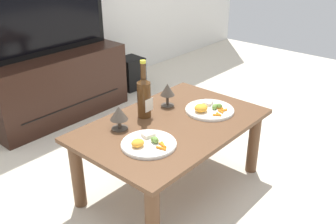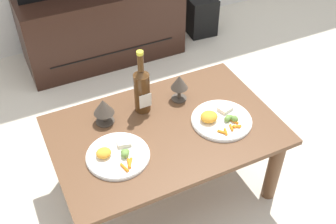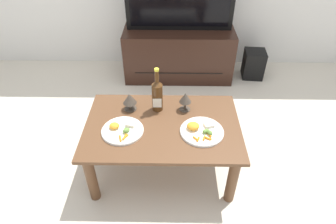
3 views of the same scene
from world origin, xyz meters
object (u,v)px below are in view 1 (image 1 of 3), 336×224
(dining_table, at_px, (172,135))
(tv_screen, at_px, (46,18))
(goblet_left, at_px, (119,114))
(goblet_right, at_px, (168,91))
(wine_bottle, at_px, (144,96))
(tv_stand, at_px, (55,85))
(dinner_plate_left, at_px, (148,143))
(dinner_plate_right, at_px, (209,109))
(floor_speaker, at_px, (131,73))

(dining_table, relative_size, tv_screen, 0.99)
(goblet_left, xyz_separation_m, goblet_right, (0.39, -0.00, 0.01))
(dining_table, relative_size, wine_bottle, 3.14)
(tv_stand, distance_m, dinner_plate_left, 1.50)
(goblet_left, bearing_deg, goblet_right, -0.00)
(tv_stand, bearing_deg, tv_screen, -90.00)
(goblet_right, relative_size, dinner_plate_right, 0.50)
(dining_table, height_order, dinner_plate_right, dinner_plate_right)
(dining_table, distance_m, tv_screen, 1.44)
(goblet_left, bearing_deg, dining_table, -35.23)
(dinner_plate_right, bearing_deg, goblet_left, 154.33)
(floor_speaker, bearing_deg, dinner_plate_left, -126.47)
(wine_bottle, height_order, dinner_plate_left, wine_bottle)
(floor_speaker, distance_m, dinner_plate_left, 1.88)
(floor_speaker, height_order, dinner_plate_right, dinner_plate_right)
(wine_bottle, bearing_deg, floor_speaker, 49.47)
(dinner_plate_left, bearing_deg, goblet_right, 29.57)
(tv_stand, distance_m, dinner_plate_right, 1.45)
(tv_stand, xyz_separation_m, wine_bottle, (-0.17, -1.19, 0.29))
(floor_speaker, xyz_separation_m, goblet_left, (-1.19, -1.17, 0.37))
(wine_bottle, xyz_separation_m, goblet_right, (0.20, -0.00, -0.03))
(goblet_left, height_order, goblet_right, goblet_right)
(dinner_plate_left, bearing_deg, tv_screen, 74.64)
(wine_bottle, distance_m, goblet_left, 0.20)
(floor_speaker, xyz_separation_m, goblet_right, (-0.80, -1.17, 0.38))
(tv_stand, distance_m, wine_bottle, 1.24)
(goblet_right, bearing_deg, wine_bottle, 178.73)
(tv_screen, xyz_separation_m, dinner_plate_left, (-0.39, -1.43, -0.37))
(tv_screen, relative_size, dinner_plate_left, 3.82)
(tv_screen, xyz_separation_m, dinner_plate_right, (0.13, -1.43, -0.36))
(dinner_plate_left, xyz_separation_m, dinner_plate_right, (0.52, 0.00, 0.00))
(tv_stand, relative_size, dinner_plate_left, 4.10)
(tv_screen, relative_size, floor_speaker, 3.49)
(tv_stand, height_order, goblet_right, goblet_right)
(goblet_right, height_order, dinner_plate_left, goblet_right)
(wine_bottle, height_order, goblet_right, wine_bottle)
(goblet_right, bearing_deg, goblet_left, 180.00)
(tv_screen, bearing_deg, floor_speaker, -1.64)
(floor_speaker, distance_m, dinner_plate_right, 1.60)
(tv_stand, distance_m, goblet_right, 1.22)
(floor_speaker, height_order, goblet_left, goblet_left)
(goblet_left, bearing_deg, wine_bottle, 1.27)
(tv_stand, xyz_separation_m, goblet_left, (-0.37, -1.19, 0.25))
(goblet_right, bearing_deg, dinner_plate_right, -67.00)
(floor_speaker, relative_size, dinner_plate_right, 1.05)
(tv_screen, distance_m, goblet_left, 1.28)
(floor_speaker, xyz_separation_m, dinner_plate_right, (-0.70, -1.41, 0.29))
(tv_stand, xyz_separation_m, tv_screen, (0.00, -0.00, 0.54))
(floor_speaker, relative_size, goblet_right, 2.12)
(dining_table, bearing_deg, goblet_right, 46.85)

